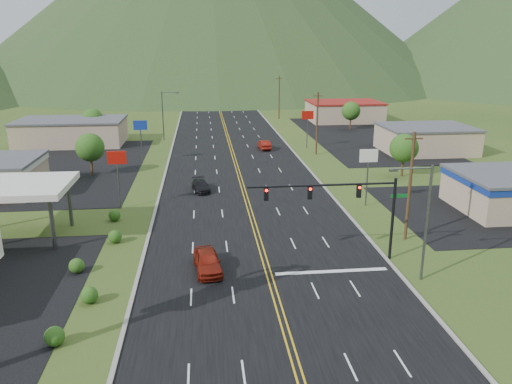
{
  "coord_description": "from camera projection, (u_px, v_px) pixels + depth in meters",
  "views": [
    {
      "loc": [
        -4.84,
        -23.17,
        17.38
      ],
      "look_at": [
        -0.19,
        19.65,
        4.5
      ],
      "focal_mm": 35.0,
      "sensor_mm": 36.0,
      "label": 1
    }
  ],
  "objects": [
    {
      "name": "curb_east",
      "position": [
        472.0,
        359.0,
        28.6
      ],
      "size": [
        0.3,
        460.0,
        0.14
      ],
      "primitive_type": "cube",
      "color": "gray",
      "rests_on": "ground"
    },
    {
      "name": "tree_west_a",
      "position": [
        90.0,
        147.0,
        67.23
      ],
      "size": [
        3.84,
        3.84,
        5.82
      ],
      "color": "#382314",
      "rests_on": "ground"
    },
    {
      "name": "building_west_far",
      "position": [
        72.0,
        132.0,
        88.78
      ],
      "size": [
        18.4,
        11.4,
        4.5
      ],
      "color": "tan",
      "rests_on": "ground"
    },
    {
      "name": "curb_west",
      "position": [
        110.0,
        384.0,
        26.5
      ],
      "size": [
        0.3,
        460.0,
        0.14
      ],
      "primitive_type": "cube",
      "color": "gray",
      "rests_on": "ground"
    },
    {
      "name": "gas_canopy",
      "position": [
        12.0,
        188.0,
        44.83
      ],
      "size": [
        10.0,
        8.0,
        5.3
      ],
      "color": "white",
      "rests_on": "ground"
    },
    {
      "name": "utility_pole_c",
      "position": [
        279.0,
        97.0,
        117.96
      ],
      "size": [
        1.6,
        0.28,
        10.0
      ],
      "color": "#382314",
      "rests_on": "ground"
    },
    {
      "name": "car_red_near",
      "position": [
        207.0,
        262.0,
        39.35
      ],
      "size": [
        2.51,
        5.1,
        1.67
      ],
      "primitive_type": "imported",
      "rotation": [
        0.0,
        0.0,
        0.11
      ],
      "color": "maroon",
      "rests_on": "ground"
    },
    {
      "name": "tree_east_a",
      "position": [
        404.0,
        148.0,
        66.81
      ],
      "size": [
        3.84,
        3.84,
        5.82
      ],
      "color": "#382314",
      "rests_on": "ground"
    },
    {
      "name": "pole_sign_east_b",
      "position": [
        308.0,
        119.0,
        84.59
      ],
      "size": [
        2.0,
        0.18,
        6.4
      ],
      "color": "#59595E",
      "rests_on": "ground"
    },
    {
      "name": "car_dark_mid",
      "position": [
        201.0,
        186.0,
        60.82
      ],
      "size": [
        2.51,
        4.68,
        1.29
      ],
      "primitive_type": "imported",
      "rotation": [
        0.0,
        0.0,
        0.17
      ],
      "color": "black",
      "rests_on": "ground"
    },
    {
      "name": "car_red_far",
      "position": [
        264.0,
        145.0,
        84.91
      ],
      "size": [
        1.97,
        4.77,
        1.53
      ],
      "primitive_type": "imported",
      "rotation": [
        0.0,
        0.0,
        3.22
      ],
      "color": "maroon",
      "rests_on": "ground"
    },
    {
      "name": "tree_west_b",
      "position": [
        93.0,
        119.0,
        92.43
      ],
      "size": [
        3.84,
        3.84,
        5.82
      ],
      "color": "#382314",
      "rests_on": "ground"
    },
    {
      "name": "utility_pole_b",
      "position": [
        317.0,
        123.0,
        79.86
      ],
      "size": [
        1.6,
        0.28,
        10.0
      ],
      "color": "#382314",
      "rests_on": "ground"
    },
    {
      "name": "pole_sign_west_a",
      "position": [
        117.0,
        163.0,
        53.23
      ],
      "size": [
        2.0,
        0.18,
        6.4
      ],
      "color": "#59595E",
      "rests_on": "ground"
    },
    {
      "name": "road",
      "position": [
        298.0,
        371.0,
        27.55
      ],
      "size": [
        20.0,
        460.0,
        0.04
      ],
      "primitive_type": "cube",
      "color": "black",
      "rests_on": "ground"
    },
    {
      "name": "traffic_signal",
      "position": [
        346.0,
        200.0,
        40.02
      ],
      "size": [
        13.1,
        0.43,
        7.0
      ],
      "color": "black",
      "rests_on": "ground"
    },
    {
      "name": "ground",
      "position": [
        298.0,
        371.0,
        27.55
      ],
      "size": [
        500.0,
        500.0,
        0.0
      ],
      "primitive_type": "plane",
      "color": "#2F4619",
      "rests_on": "ground"
    },
    {
      "name": "building_east_mid",
      "position": [
        426.0,
        139.0,
        82.62
      ],
      "size": [
        14.4,
        11.4,
        4.3
      ],
      "color": "tan",
      "rests_on": "ground"
    },
    {
      "name": "pole_sign_west_b",
      "position": [
        140.0,
        129.0,
        74.18
      ],
      "size": [
        2.0,
        0.18,
        6.4
      ],
      "color": "#59595E",
      "rests_on": "ground"
    },
    {
      "name": "building_east_far",
      "position": [
        344.0,
        111.0,
        115.52
      ],
      "size": [
        16.4,
        12.4,
        4.5
      ],
      "color": "tan",
      "rests_on": "ground"
    },
    {
      "name": "utility_pole_a",
      "position": [
        410.0,
        186.0,
        44.62
      ],
      "size": [
        1.6,
        0.28,
        10.0
      ],
      "color": "#382314",
      "rests_on": "ground"
    },
    {
      "name": "pole_sign_east_a",
      "position": [
        368.0,
        162.0,
        54.11
      ],
      "size": [
        2.0,
        0.18,
        6.4
      ],
      "color": "#59595E",
      "rests_on": "ground"
    },
    {
      "name": "streetlight_west",
      "position": [
        164.0,
        112.0,
        91.53
      ],
      "size": [
        3.28,
        0.25,
        9.0
      ],
      "color": "#59595E",
      "rests_on": "ground"
    },
    {
      "name": "utility_pole_d",
      "position": [
        260.0,
        84.0,
        156.06
      ],
      "size": [
        1.6,
        0.28,
        10.0
      ],
      "color": "#382314",
      "rests_on": "ground"
    },
    {
      "name": "streetlight_east",
      "position": [
        423.0,
        216.0,
        36.74
      ],
      "size": [
        3.28,
        0.25,
        9.0
      ],
      "color": "#59595E",
      "rests_on": "ground"
    },
    {
      "name": "tree_east_b",
      "position": [
        351.0,
        111.0,
        103.42
      ],
      "size": [
        3.84,
        3.84,
        5.82
      ],
      "color": "#382314",
      "rests_on": "ground"
    }
  ]
}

